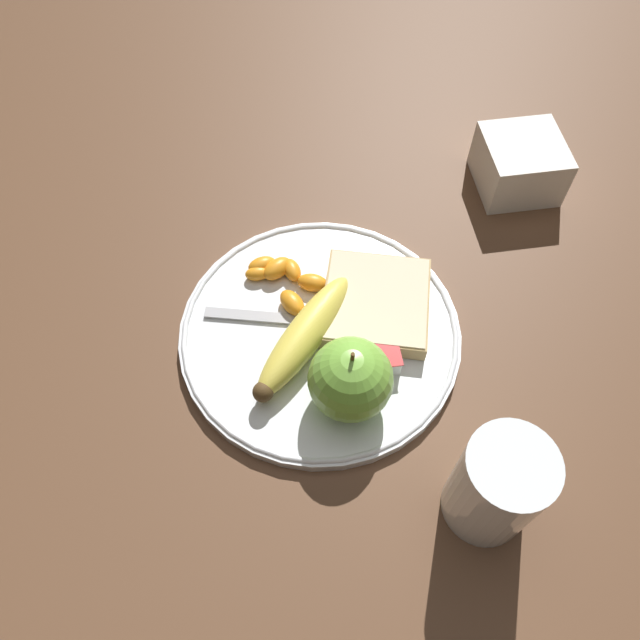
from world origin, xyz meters
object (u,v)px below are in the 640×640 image
condiment_caddy (519,164)px  juice_glass (496,488)px  fork (310,321)px  jam_packet (377,350)px  apple (350,380)px  bread_slice (376,303)px  banana (304,336)px  plate (320,332)px

condiment_caddy → juice_glass: bearing=158.5°
fork → jam_packet: size_ratio=3.68×
apple → fork: size_ratio=0.47×
juice_glass → bread_slice: 0.22m
juice_glass → banana: 0.22m
fork → condiment_caddy: bearing=45.7°
banana → condiment_caddy: size_ratio=1.60×
banana → fork: (0.03, -0.01, -0.02)m
apple → condiment_caddy: apple is taller
plate → bread_slice: size_ratio=2.10×
apple → bread_slice: apple is taller
juice_glass → condiment_caddy: size_ratio=1.24×
plate → condiment_caddy: (0.18, -0.26, 0.02)m
banana → bread_slice: (0.03, -0.08, -0.01)m
apple → jam_packet: bearing=-40.0°
apple → jam_packet: 0.06m
apple → banana: 0.08m
plate → bread_slice: bearing=-73.6°
bread_slice → fork: 0.07m
juice_glass → apple: (0.11, 0.10, -0.00)m
plate → apple: size_ratio=3.29×
juice_glass → jam_packet: 0.17m
juice_glass → banana: (0.18, 0.14, -0.02)m
plate → juice_glass: 0.23m
jam_packet → juice_glass: bearing=-157.0°
fork → plate: bearing=-39.8°
apple → banana: size_ratio=0.61×
banana → fork: bearing=-21.2°
banana → jam_packet: 0.07m
juice_glass → bread_slice: bearing=14.9°
bread_slice → banana: bearing=112.6°
apple → bread_slice: size_ratio=0.64×
apple → condiment_caddy: bearing=-43.8°
juice_glass → jam_packet: juice_glass is taller
juice_glass → apple: size_ratio=1.28×
bread_slice → jam_packet: same height
plate → fork: (0.01, 0.01, 0.01)m
jam_packet → fork: bearing=50.7°
condiment_caddy → fork: bearing=121.8°
apple → bread_slice: (0.10, -0.04, -0.03)m
plate → juice_glass: bearing=-148.8°
apple → jam_packet: size_ratio=1.74×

